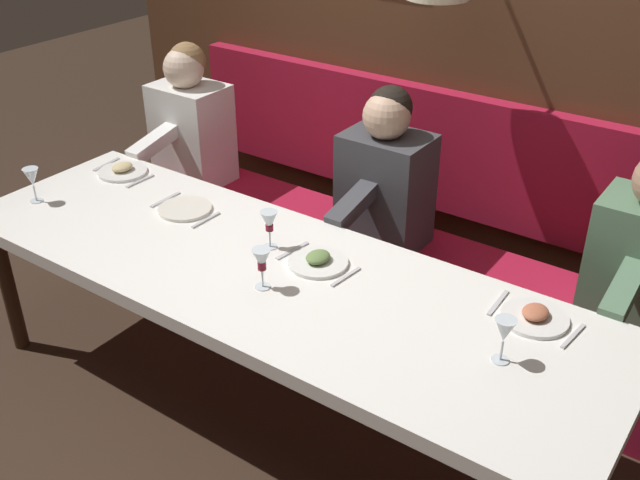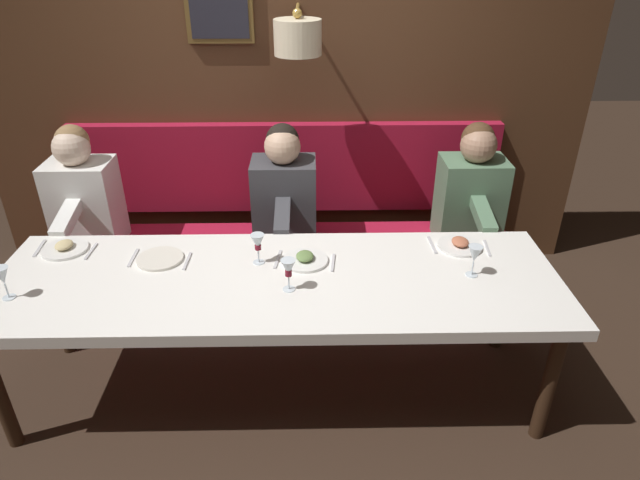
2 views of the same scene
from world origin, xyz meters
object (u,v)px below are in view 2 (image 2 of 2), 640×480
Objects in this scene: diner_near at (284,191)px; wine_glass_0 at (258,243)px; diner_nearest at (472,189)px; wine_glass_1 at (475,255)px; wine_glass_2 at (2,277)px; dining_table at (277,287)px; diner_middle at (82,192)px; wine_glass_3 at (288,269)px.

diner_near is 4.82× the size of wine_glass_0.
diner_nearest is 4.82× the size of wine_glass_1.
wine_glass_1 is at bearing -86.15° from wine_glass_2.
diner_nearest is 2.64m from wine_glass_2.
diner_near is at bearing -7.97° from wine_glass_0.
dining_table is at bearing -145.53° from wine_glass_0.
diner_middle is 2.40m from wine_glass_1.
dining_table is at bearing 126.42° from diner_nearest.
dining_table is at bearing 89.74° from wine_glass_1.
wine_glass_1 is (-0.89, 0.22, 0.04)m from diner_nearest.
wine_glass_3 is at bearing 96.62° from wine_glass_1.
diner_middle is at bearing 54.87° from dining_table.
wine_glass_0 is at bearing 33.22° from wine_glass_3.
wine_glass_0 is at bearing -122.67° from diner_middle.
diner_nearest is 1.50m from wine_glass_3.
wine_glass_0 is at bearing 82.32° from wine_glass_1.
wine_glass_0 is 0.30m from wine_glass_3.
dining_table is 17.17× the size of wine_glass_3.
wine_glass_3 is (-0.99, -1.32, 0.04)m from diner_middle.
wine_glass_0 is at bearing 172.03° from diner_near.
diner_middle is at bearing 90.00° from diner_nearest.
diner_nearest is 0.91m from wine_glass_1.
dining_table is 0.89m from diner_near.
diner_middle reaches higher than wine_glass_1.
diner_near reaches higher than dining_table.
wine_glass_1 is at bearing 165.90° from diner_nearest.
wine_glass_1 is at bearing -132.58° from diner_near.
wine_glass_3 is at bearing -146.78° from wine_glass_0.
diner_nearest is at bearing -14.10° from wine_glass_1.
wine_glass_2 is (-1.04, 1.24, 0.04)m from diner_near.
diner_nearest and diner_middle have the same top height.
wine_glass_2 is (-0.15, 2.21, 0.00)m from wine_glass_1.
diner_middle is at bearing 68.29° from wine_glass_1.
wine_glass_2 is 1.00× the size of wine_glass_3.
wine_glass_0 is 1.00× the size of wine_glass_1.
diner_nearest is 1.00× the size of diner_near.
diner_nearest reaches higher than wine_glass_0.
wine_glass_2 is (-1.04, 2.43, 0.04)m from diner_nearest.
diner_nearest is 1.19m from diner_near.
dining_table is 17.17× the size of wine_glass_0.
dining_table is 3.56× the size of diner_near.
diner_middle reaches higher than dining_table.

